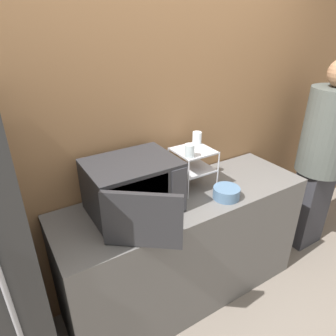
# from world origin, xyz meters

# --- Properties ---
(ground_plane) EXTENTS (12.00, 12.00, 0.00)m
(ground_plane) POSITION_xyz_m (0.00, 0.00, 0.00)
(ground_plane) COLOR #6B6056
(wall_back) EXTENTS (8.00, 0.06, 2.60)m
(wall_back) POSITION_xyz_m (0.00, 0.63, 1.30)
(wall_back) COLOR olive
(wall_back) RESTS_ON ground_plane
(counter) EXTENTS (1.83, 0.59, 0.91)m
(counter) POSITION_xyz_m (0.00, 0.30, 0.46)
(counter) COLOR #595654
(counter) RESTS_ON ground_plane
(microwave) EXTENTS (0.56, 0.69, 0.34)m
(microwave) POSITION_xyz_m (-0.38, 0.33, 1.08)
(microwave) COLOR #262628
(microwave) RESTS_ON counter
(dish_rack) EXTENTS (0.26, 0.26, 0.28)m
(dish_rack) POSITION_xyz_m (0.11, 0.39, 1.12)
(dish_rack) COLOR #B2B2B7
(dish_rack) RESTS_ON counter
(glass_front_left) EXTENTS (0.06, 0.06, 0.09)m
(glass_front_left) POSITION_xyz_m (0.02, 0.31, 1.24)
(glass_front_left) COLOR silver
(glass_front_left) RESTS_ON dish_rack
(glass_back_right) EXTENTS (0.06, 0.06, 0.09)m
(glass_back_right) POSITION_xyz_m (0.20, 0.47, 1.24)
(glass_back_right) COLOR silver
(glass_back_right) RESTS_ON dish_rack
(bowl) EXTENTS (0.18, 0.18, 0.08)m
(bowl) POSITION_xyz_m (0.21, 0.13, 0.95)
(bowl) COLOR slate
(bowl) RESTS_ON counter
(person) EXTENTS (0.41, 0.41, 1.74)m
(person) POSITION_xyz_m (1.37, 0.19, 0.97)
(person) COLOR #2D2D33
(person) RESTS_ON ground_plane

